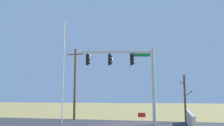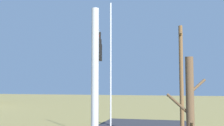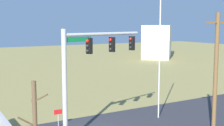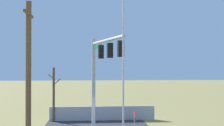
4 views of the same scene
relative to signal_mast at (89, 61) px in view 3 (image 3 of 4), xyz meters
name	(u,v)px [view 3 (image 3 of 4)]	position (x,y,z in m)	size (l,w,h in m)	color
road_surface	(148,125)	(-4.33, 0.22, -4.72)	(28.00, 8.00, 0.01)	#2D2D33
signal_mast	(89,61)	(0.00, 0.00, 0.00)	(6.22, 1.82, 6.67)	#B2B5BA
flagpole	(160,56)	(-6.11, -0.85, -0.10)	(0.10, 0.10, 9.26)	silver
utility_pole	(216,72)	(-6.88, 3.70, -0.74)	(1.90, 0.26, 7.64)	brown
open_sign	(58,114)	(1.12, -2.55, -3.82)	(0.56, 0.04, 1.22)	silver
distant_building	(157,41)	(-32.83, -34.70, -1.37)	(11.18, 5.39, 6.71)	silver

